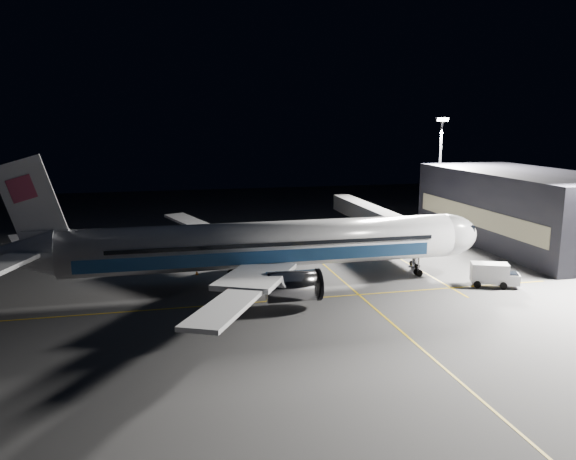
# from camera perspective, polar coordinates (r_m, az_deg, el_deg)

# --- Properties ---
(ground) EXTENTS (200.00, 200.00, 0.00)m
(ground) POSITION_cam_1_polar(r_m,az_deg,el_deg) (70.02, -2.26, -5.70)
(ground) COLOR #4C4C4F
(ground) RESTS_ON ground
(guide_line_main) EXTENTS (0.25, 80.00, 0.01)m
(guide_line_main) POSITION_cam_1_polar(r_m,az_deg,el_deg) (72.48, 5.56, -5.15)
(guide_line_main) COLOR gold
(guide_line_main) RESTS_ON ground
(guide_line_cross) EXTENTS (70.00, 0.25, 0.01)m
(guide_line_cross) POSITION_cam_1_polar(r_m,az_deg,el_deg) (64.41, -1.24, -7.20)
(guide_line_cross) COLOR gold
(guide_line_cross) RESTS_ON ground
(guide_line_side) EXTENTS (0.25, 40.00, 0.01)m
(guide_line_side) POSITION_cam_1_polar(r_m,az_deg,el_deg) (85.76, 11.05, -2.74)
(guide_line_side) COLOR gold
(guide_line_side) RESTS_ON ground
(airliner) EXTENTS (61.48, 54.22, 16.64)m
(airliner) POSITION_cam_1_polar(r_m,az_deg,el_deg) (68.52, -3.17, -1.62)
(airliner) COLOR silver
(airliner) RESTS_ON ground
(terminal) EXTENTS (18.12, 40.00, 12.00)m
(terminal) POSITION_cam_1_polar(r_m,az_deg,el_deg) (100.00, 22.89, 2.06)
(terminal) COLOR black
(terminal) RESTS_ON ground
(jet_bridge) EXTENTS (3.60, 34.40, 6.30)m
(jet_bridge) POSITION_cam_1_polar(r_m,az_deg,el_deg) (92.07, 9.12, 1.19)
(jet_bridge) COLOR #B2B2B7
(jet_bridge) RESTS_ON ground
(floodlight_mast_north) EXTENTS (2.40, 0.68, 20.70)m
(floodlight_mast_north) POSITION_cam_1_polar(r_m,az_deg,el_deg) (111.31, 15.19, 6.69)
(floodlight_mast_north) COLOR #59595E
(floodlight_mast_north) RESTS_ON ground
(service_truck) EXTENTS (6.06, 4.26, 2.89)m
(service_truck) POSITION_cam_1_polar(r_m,az_deg,el_deg) (73.95, 20.18, -4.23)
(service_truck) COLOR silver
(service_truck) RESTS_ON ground
(baggage_tug) EXTENTS (2.54, 2.27, 1.55)m
(baggage_tug) POSITION_cam_1_polar(r_m,az_deg,el_deg) (82.52, -2.13, -2.57)
(baggage_tug) COLOR black
(baggage_tug) RESTS_ON ground
(safety_cone_a) EXTENTS (0.37, 0.37, 0.56)m
(safety_cone_a) POSITION_cam_1_polar(r_m,az_deg,el_deg) (74.09, -4.35, -4.55)
(safety_cone_a) COLOR #FF680A
(safety_cone_a) RESTS_ON ground
(safety_cone_b) EXTENTS (0.42, 0.42, 0.63)m
(safety_cone_b) POSITION_cam_1_polar(r_m,az_deg,el_deg) (82.33, -4.88, -2.93)
(safety_cone_b) COLOR #FF680A
(safety_cone_b) RESTS_ON ground
(safety_cone_c) EXTENTS (0.42, 0.42, 0.63)m
(safety_cone_c) POSITION_cam_1_polar(r_m,az_deg,el_deg) (75.80, -9.25, -4.27)
(safety_cone_c) COLOR #FF680A
(safety_cone_c) RESTS_ON ground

